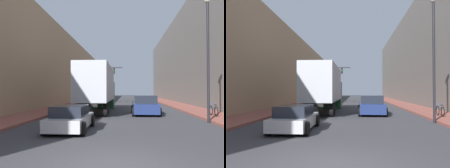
% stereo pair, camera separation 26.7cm
% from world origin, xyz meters
% --- Properties ---
extents(ground_plane, '(200.00, 200.00, 0.00)m').
position_xyz_m(ground_plane, '(0.00, 0.00, 0.00)').
color(ground_plane, '#38383D').
extents(sidewalk_right, '(2.95, 80.00, 0.15)m').
position_xyz_m(sidewalk_right, '(7.08, 30.00, 0.07)').
color(sidewalk_right, brown).
rests_on(sidewalk_right, ground).
extents(sidewalk_left, '(2.95, 80.00, 0.15)m').
position_xyz_m(sidewalk_left, '(-7.08, 30.00, 0.07)').
color(sidewalk_left, brown).
rests_on(sidewalk_left, ground).
extents(building_right, '(6.00, 80.00, 14.34)m').
position_xyz_m(building_right, '(11.55, 30.00, 7.17)').
color(building_right, '#66605B').
rests_on(building_right, ground).
extents(building_left, '(6.00, 80.00, 10.78)m').
position_xyz_m(building_left, '(-11.55, 30.00, 5.39)').
color(building_left, tan).
rests_on(building_left, ground).
extents(semi_truck, '(2.57, 12.14, 4.19)m').
position_xyz_m(semi_truck, '(-2.32, 17.05, 2.35)').
color(semi_truck, '#B2B7C1').
rests_on(semi_truck, ground).
extents(sedan_car, '(1.96, 4.31, 1.26)m').
position_xyz_m(sedan_car, '(-2.40, 5.87, 0.61)').
color(sedan_car, '#B7B7BC').
rests_on(sedan_car, ground).
extents(suv_car, '(2.22, 4.42, 1.60)m').
position_xyz_m(suv_car, '(1.92, 14.26, 0.76)').
color(suv_car, navy).
rests_on(suv_car, ground).
extents(traffic_signal_gantry, '(5.27, 0.35, 5.87)m').
position_xyz_m(traffic_signal_gantry, '(-4.03, 32.25, 4.18)').
color(traffic_signal_gantry, black).
rests_on(traffic_signal_gantry, ground).
extents(street_lamp, '(0.44, 0.44, 7.91)m').
position_xyz_m(street_lamp, '(5.45, 9.19, 4.97)').
color(street_lamp, black).
rests_on(street_lamp, ground).
extents(parked_bicycle, '(0.44, 1.82, 0.86)m').
position_xyz_m(parked_bicycle, '(6.75, 12.14, 0.53)').
color(parked_bicycle, black).
rests_on(parked_bicycle, sidewalk_right).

